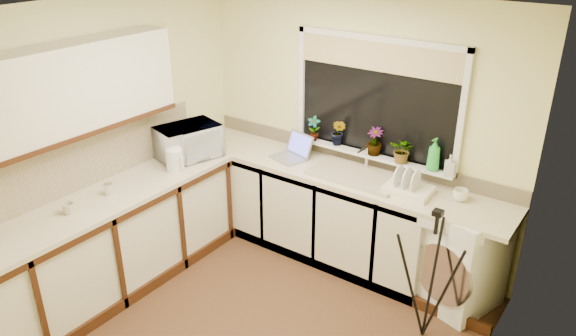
{
  "coord_description": "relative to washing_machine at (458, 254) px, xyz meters",
  "views": [
    {
      "loc": [
        2.24,
        -2.73,
        2.99
      ],
      "look_at": [
        -0.09,
        0.55,
        1.15
      ],
      "focal_mm": 34.09,
      "sensor_mm": 36.0,
      "label": 1
    }
  ],
  "objects": [
    {
      "name": "steel_jar",
      "position": [
        -2.48,
        -1.52,
        0.5
      ],
      "size": [
        0.07,
        0.07,
        0.1
      ],
      "primitive_type": "cylinder",
      "color": "silver",
      "rests_on": "worktop_left"
    },
    {
      "name": "wall_right",
      "position": [
        0.43,
        -1.22,
        0.78
      ],
      "size": [
        0.0,
        3.0,
        3.0
      ],
      "primitive_type": "plane",
      "rotation": [
        1.57,
        0.0,
        -1.57
      ],
      "color": "beige",
      "rests_on": "ground"
    },
    {
      "name": "wall_left",
      "position": [
        -2.77,
        -1.22,
        0.78
      ],
      "size": [
        0.0,
        3.0,
        3.0
      ],
      "primitive_type": "plane",
      "rotation": [
        1.57,
        0.0,
        1.57
      ],
      "color": "beige",
      "rests_on": "ground"
    },
    {
      "name": "soap_bottle_green",
      "position": [
        -0.37,
        0.19,
        0.74
      ],
      "size": [
        0.13,
        0.13,
        0.28
      ],
      "primitive_type": "imported",
      "rotation": [
        0.0,
        0.0,
        -0.19
      ],
      "color": "green",
      "rests_on": "windowsill"
    },
    {
      "name": "worktop_left",
      "position": [
        -2.47,
        -1.52,
        0.43
      ],
      "size": [
        0.6,
        2.4,
        0.04
      ],
      "primitive_type": "cube",
      "color": "beige",
      "rests_on": "base_cabinet_left"
    },
    {
      "name": "wall_front",
      "position": [
        -1.17,
        -2.72,
        0.78
      ],
      "size": [
        3.2,
        0.0,
        3.2
      ],
      "primitive_type": "plane",
      "rotation": [
        -1.57,
        0.0,
        0.0
      ],
      "color": "beige",
      "rests_on": "ground"
    },
    {
      "name": "base_cabinet_left",
      "position": [
        -2.47,
        -1.52,
        -0.02
      ],
      "size": [
        0.54,
        2.4,
        0.86
      ],
      "primitive_type": "cube",
      "color": "silver",
      "rests_on": "floor"
    },
    {
      "name": "plant_d",
      "position": [
        -0.64,
        0.17,
        0.72
      ],
      "size": [
        0.21,
        0.19,
        0.23
      ],
      "primitive_type": "imported",
      "rotation": [
        0.0,
        0.0,
        0.01
      ],
      "color": "#999999",
      "rests_on": "windowsill"
    },
    {
      "name": "window_blind",
      "position": [
        -0.97,
        0.24,
        1.48
      ],
      "size": [
        1.5,
        0.02,
        0.25
      ],
      "primitive_type": "cube",
      "color": "tan",
      "rests_on": "wall_back"
    },
    {
      "name": "kettle",
      "position": [
        -2.38,
        -0.86,
        0.55
      ],
      "size": [
        0.15,
        0.15,
        0.2
      ],
      "primitive_type": "cylinder",
      "color": "silver",
      "rests_on": "worktop_left"
    },
    {
      "name": "ceiling",
      "position": [
        -1.17,
        -1.22,
        2.0
      ],
      "size": [
        3.2,
        3.2,
        0.0
      ],
      "primitive_type": "plane",
      "rotation": [
        3.14,
        0.0,
        0.0
      ],
      "color": "white",
      "rests_on": "ground"
    },
    {
      "name": "plant_c",
      "position": [
        -0.92,
        0.2,
        0.73
      ],
      "size": [
        0.15,
        0.15,
        0.26
      ],
      "primitive_type": "imported",
      "rotation": [
        0.0,
        0.0,
        0.06
      ],
      "color": "#999999",
      "rests_on": "windowsill"
    },
    {
      "name": "plant_a",
      "position": [
        -1.55,
        0.17,
        0.72
      ],
      "size": [
        0.15,
        0.12,
        0.24
      ],
      "primitive_type": "imported",
      "rotation": [
        0.0,
        0.0,
        0.35
      ],
      "color": "#999999",
      "rests_on": "windowsill"
    },
    {
      "name": "worktop_back",
      "position": [
        -1.17,
        -0.02,
        0.43
      ],
      "size": [
        3.2,
        0.6,
        0.04
      ],
      "primitive_type": "cube",
      "color": "beige",
      "rests_on": "base_cabinet_back"
    },
    {
      "name": "faucet",
      "position": [
        -0.97,
        0.16,
        0.57
      ],
      "size": [
        0.03,
        0.03,
        0.24
      ],
      "primitive_type": "cylinder",
      "color": "silver",
      "rests_on": "worktop_back"
    },
    {
      "name": "base_cabinet_back",
      "position": [
        -1.5,
        -0.02,
        -0.02
      ],
      "size": [
        2.55,
        0.6,
        0.86
      ],
      "primitive_type": "cube",
      "color": "silver",
      "rests_on": "floor"
    },
    {
      "name": "plant_b",
      "position": [
        -1.3,
        0.21,
        0.73
      ],
      "size": [
        0.15,
        0.13,
        0.25
      ],
      "primitive_type": "imported",
      "rotation": [
        0.0,
        0.0,
        -0.1
      ],
      "color": "#999999",
      "rests_on": "windowsill"
    },
    {
      "name": "washing_machine",
      "position": [
        0.0,
        0.0,
        0.0
      ],
      "size": [
        0.78,
        0.77,
        0.89
      ],
      "primitive_type": "cube",
      "rotation": [
        0.0,
        0.0,
        -0.29
      ],
      "color": "white",
      "rests_on": "floor"
    },
    {
      "name": "windowsill",
      "position": [
        -0.97,
        0.21,
        0.59
      ],
      "size": [
        1.6,
        0.14,
        0.03
      ],
      "primitive_type": "cube",
      "color": "white",
      "rests_on": "wall_back"
    },
    {
      "name": "upper_cabinet",
      "position": [
        -2.61,
        -1.67,
        1.35
      ],
      "size": [
        0.28,
        1.9,
        0.7
      ],
      "primitive_type": "cube",
      "color": "silver",
      "rests_on": "wall_left"
    },
    {
      "name": "splashback_left",
      "position": [
        -2.76,
        -1.52,
        0.68
      ],
      "size": [
        0.02,
        2.4,
        0.45
      ],
      "primitive_type": "cube",
      "color": "beige",
      "rests_on": "wall_left"
    },
    {
      "name": "microwave",
      "position": [
        -2.5,
        -0.56,
        0.61
      ],
      "size": [
        0.53,
        0.66,
        0.32
      ],
      "primitive_type": "imported",
      "rotation": [
        0.0,
        0.0,
        1.28
      ],
      "color": "white",
      "rests_on": "worktop_left"
    },
    {
      "name": "window_glass",
      "position": [
        -0.97,
        0.27,
        1.1
      ],
      "size": [
        1.5,
        0.02,
        1.0
      ],
      "primitive_type": "cube",
      "color": "black",
      "rests_on": "wall_back"
    },
    {
      "name": "floor",
      "position": [
        -1.17,
        -1.22,
        -0.45
      ],
      "size": [
        3.2,
        3.2,
        0.0
      ],
      "primitive_type": "plane",
      "color": "brown",
      "rests_on": "ground"
    },
    {
      "name": "cup_back",
      "position": [
        -0.07,
        0.07,
        0.5
      ],
      "size": [
        0.16,
        0.16,
        0.1
      ],
      "primitive_type": "imported",
      "rotation": [
        0.0,
        0.0,
        -0.34
      ],
      "color": "white",
      "rests_on": "worktop_back"
    },
    {
      "name": "dish_rack",
      "position": [
        -0.47,
        -0.06,
        0.48
      ],
      "size": [
        0.39,
        0.3,
        0.06
      ],
      "primitive_type": "cube",
      "rotation": [
        0.0,
        0.0,
        0.04
      ],
      "color": "white",
      "rests_on": "worktop_back"
    },
    {
      "name": "wall_back",
      "position": [
        -1.17,
        0.28,
        0.78
      ],
      "size": [
        3.2,
        0.0,
        3.2
      ],
      "primitive_type": "plane",
      "rotation": [
        1.57,
        0.0,
        0.0
      ],
      "color": "beige",
      "rests_on": "ground"
    },
    {
      "name": "soap_bottle_clear",
      "position": [
        -0.22,
        0.18,
        0.69
      ],
      "size": [
        0.1,
        0.1,
        0.17
      ],
      "primitive_type": "imported",
      "rotation": [
        0.0,
        0.0,
        0.36
      ],
      "color": "#999999",
      "rests_on": "windowsill"
    },
    {
      "name": "tripod",
      "position": [
        -0.02,
        -0.58,
        0.11
      ],
      "size": [
        0.71,
        0.71,
        1.12
      ],
      "primitive_type": null,
      "rotation": [
        0.0,
        0.0,
        -0.38
      ],
      "color": "black",
      "rests_on": "floor"
    },
    {
      "name": "splashback_back",
      "position": [
        -1.17,
        0.27,
        0.52
      ],
      "size": [
        3.2,
        0.02,
        0.14
      ],
      "primitive_type": "cube",
      "color": "beige",
      "rests_on": "wall_back"
    },
    {
      "name": "laptop",
      "position": [
        -1.68,
        0.01,
        0.51
      ],
      "size": [
        0.39,
        0.39,
        0.22
      ],
      "rotation": [
        0.0,
        0.0,
        -0.27
      ],
      "color": "#93939A",
      "rests_on": "worktop_back"
    },
    {
      "name": "cup_left",
      "position": [
        -2.47,
        -1.91,
        0.5
      ],
      "size": [
        0.12,
        0.12,
        0.09
      ],
      "primitive_type": "imported",
      "rotation": [
        0.0,
        0.0,
        -0.31
      ],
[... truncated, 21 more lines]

